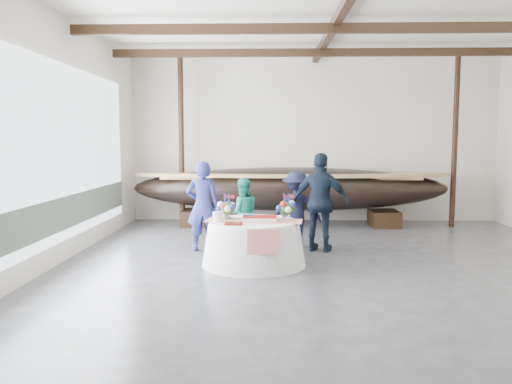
{
  "coord_description": "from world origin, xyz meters",
  "views": [
    {
      "loc": [
        -1.21,
        -7.87,
        2.21
      ],
      "look_at": [
        -1.49,
        2.28,
        1.16
      ],
      "focal_mm": 35.0,
      "sensor_mm": 36.0,
      "label": 1
    }
  ],
  "objects": [
    {
      "name": "open_bay",
      "position": [
        -4.95,
        1.0,
        1.83
      ],
      "size": [
        0.03,
        7.0,
        3.2
      ],
      "color": "silver",
      "rests_on": "ground"
    },
    {
      "name": "guest_woman_blue",
      "position": [
        -2.55,
        1.98,
        0.91
      ],
      "size": [
        0.67,
        0.45,
        1.81
      ],
      "primitive_type": "imported",
      "rotation": [
        0.0,
        0.0,
        3.16
      ],
      "color": "navy",
      "rests_on": "ground"
    },
    {
      "name": "banquet_table",
      "position": [
        -1.49,
        0.88,
        0.4
      ],
      "size": [
        1.85,
        1.85,
        0.79
      ],
      "color": "white",
      "rests_on": "ground"
    },
    {
      "name": "floor",
      "position": [
        0.0,
        0.0,
        0.0
      ],
      "size": [
        10.0,
        12.0,
        0.01
      ],
      "primitive_type": "cube",
      "color": "#3D3D42",
      "rests_on": "ground"
    },
    {
      "name": "longboat_display",
      "position": [
        -0.69,
        5.01,
        0.98
      ],
      "size": [
        8.17,
        1.63,
        1.53
      ],
      "color": "black",
      "rests_on": "ground"
    },
    {
      "name": "pavilion_structure",
      "position": [
        0.0,
        0.85,
        4.0
      ],
      "size": [
        9.8,
        11.76,
        4.5
      ],
      "color": "black",
      "rests_on": "ground"
    },
    {
      "name": "tabletop_items",
      "position": [
        -1.52,
        1.01,
        0.94
      ],
      "size": [
        1.76,
        0.95,
        0.4
      ],
      "color": "red",
      "rests_on": "banquet_table"
    },
    {
      "name": "guest_man_left",
      "position": [
        -0.65,
        2.43,
        0.8
      ],
      "size": [
        1.04,
        0.61,
        1.59
      ],
      "primitive_type": "imported",
      "rotation": [
        0.0,
        0.0,
        3.12
      ],
      "color": "black",
      "rests_on": "ground"
    },
    {
      "name": "wall_left",
      "position": [
        -5.0,
        0.0,
        2.25
      ],
      "size": [
        0.02,
        12.0,
        4.5
      ],
      "primitive_type": "cube",
      "color": "silver",
      "rests_on": "ground"
    },
    {
      "name": "guest_man_right",
      "position": [
        -0.19,
        2.0,
        0.99
      ],
      "size": [
        1.25,
        0.86,
        1.98
      ],
      "primitive_type": "imported",
      "rotation": [
        0.0,
        0.0,
        2.78
      ],
      "color": "black",
      "rests_on": "ground"
    },
    {
      "name": "wall_back",
      "position": [
        0.0,
        6.0,
        2.25
      ],
      "size": [
        10.0,
        0.02,
        4.5
      ],
      "primitive_type": "cube",
      "color": "silver",
      "rests_on": "ground"
    },
    {
      "name": "guest_woman_teal",
      "position": [
        -1.78,
        2.32,
        0.72
      ],
      "size": [
        0.82,
        0.7,
        1.45
      ],
      "primitive_type": "imported",
      "rotation": [
        0.0,
        0.0,
        3.39
      ],
      "color": "#1C917D",
      "rests_on": "ground"
    }
  ]
}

